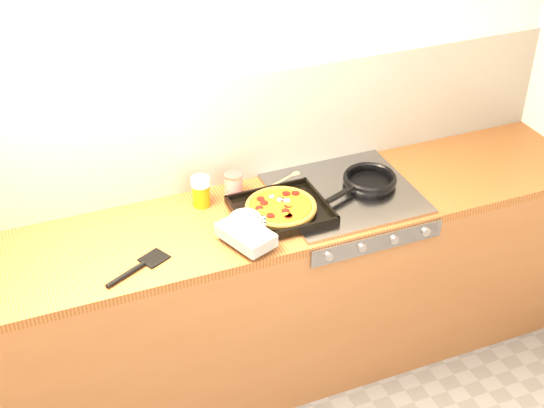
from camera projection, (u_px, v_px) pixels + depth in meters
name	position (u px, v px, depth m)	size (l,w,h in m)	color
room_shell	(224.00, 133.00, 3.25)	(3.20, 3.20, 3.20)	white
counter_run	(250.00, 298.00, 3.42)	(3.20, 0.62, 0.90)	brown
stovetop	(345.00, 194.00, 3.30)	(0.60, 0.56, 0.02)	gray
pizza_on_tray	(271.00, 214.00, 3.11)	(0.51, 0.44, 0.07)	black
frying_pan	(369.00, 180.00, 3.33)	(0.41, 0.31, 0.04)	black
tomato_can	(234.00, 186.00, 3.26)	(0.10, 0.10, 0.11)	#AB0D1A
juice_glass	(201.00, 191.00, 3.20)	(0.10, 0.10, 0.13)	#CC6E0C
wooden_spoon	(281.00, 182.00, 3.37)	(0.29, 0.14, 0.02)	#B3734C
black_spatula	(138.00, 268.00, 2.87)	(0.27, 0.18, 0.02)	black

